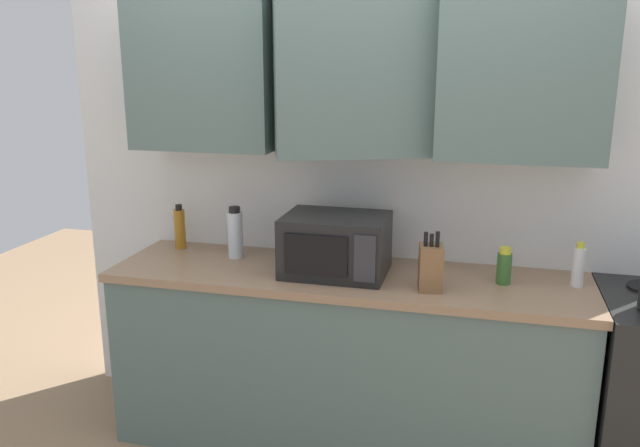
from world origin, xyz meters
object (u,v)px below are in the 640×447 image
object	(u,v)px
microwave	(336,245)
bottle_white_jar	(578,266)
knife_block	(431,267)
bottle_clear_tall	(235,233)
bottle_amber_vinegar	(180,228)
bottle_green_oil	(504,267)

from	to	relation	value
microwave	bottle_white_jar	size ratio (longest dim) A/B	2.36
knife_block	bottle_clear_tall	bearing A→B (deg)	167.13
microwave	knife_block	world-z (taller)	microwave
microwave	knife_block	size ratio (longest dim) A/B	1.79
bottle_white_jar	bottle_amber_vinegar	size ratio (longest dim) A/B	0.85
knife_block	microwave	bearing A→B (deg)	166.08
bottle_green_oil	bottle_clear_tall	distance (m)	1.32
knife_block	bottle_green_oil	size ratio (longest dim) A/B	1.58
bottle_green_oil	bottle_amber_vinegar	xyz separation A→B (m)	(-1.67, 0.15, 0.03)
bottle_green_oil	bottle_clear_tall	size ratio (longest dim) A/B	0.64
microwave	bottle_amber_vinegar	xyz separation A→B (m)	(-0.90, 0.20, -0.03)
microwave	bottle_white_jar	bearing A→B (deg)	5.05
microwave	knife_block	xyz separation A→B (m)	(0.45, -0.11, -0.04)
knife_block	bottle_clear_tall	distance (m)	1.03
microwave	knife_block	bearing A→B (deg)	-13.92
microwave	bottle_green_oil	size ratio (longest dim) A/B	2.83
microwave	bottle_amber_vinegar	bearing A→B (deg)	167.62
microwave	bottle_clear_tall	bearing A→B (deg)	168.01
bottle_green_oil	microwave	bearing A→B (deg)	-176.26
bottle_clear_tall	knife_block	bearing A→B (deg)	-12.87
bottle_green_oil	bottle_amber_vinegar	size ratio (longest dim) A/B	0.71
microwave	bottle_clear_tall	distance (m)	0.56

